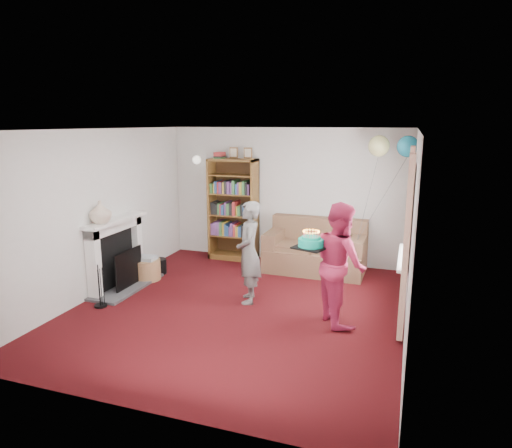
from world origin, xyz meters
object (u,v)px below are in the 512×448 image
(birthday_cake, at_px, (311,243))
(bookcase, at_px, (234,210))
(person_magenta, at_px, (340,263))
(sofa, at_px, (316,251))
(person_striped, at_px, (249,252))

(birthday_cake, bearing_deg, bookcase, 129.59)
(person_magenta, height_order, birthday_cake, person_magenta)
(birthday_cake, bearing_deg, sofa, 99.23)
(person_striped, distance_m, person_magenta, 1.38)
(sofa, relative_size, person_magenta, 1.07)
(bookcase, bearing_deg, person_striped, -63.04)
(bookcase, xyz_separation_m, person_striped, (1.02, -2.00, -0.20))
(sofa, bearing_deg, person_magenta, -69.57)
(sofa, relative_size, birthday_cake, 4.42)
(bookcase, relative_size, person_magenta, 1.33)
(sofa, distance_m, person_magenta, 2.21)
(bookcase, relative_size, person_striped, 1.43)
(bookcase, xyz_separation_m, birthday_cake, (2.01, -2.43, 0.15))
(sofa, height_order, birthday_cake, birthday_cake)
(person_striped, xyz_separation_m, birthday_cake, (1.00, -0.44, 0.34))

